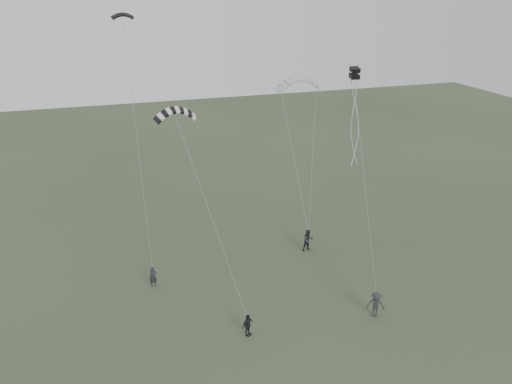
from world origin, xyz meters
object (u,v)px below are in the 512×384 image
object	(u,v)px
flyer_left	(153,277)
flyer_far	(376,304)
kite_pale_large	(299,78)
flyer_center	(248,325)
kite_striped	(175,110)
flyer_right	(308,240)
kite_box	(355,73)
kite_dark_small	(122,15)

from	to	relation	value
flyer_left	flyer_far	world-z (taller)	flyer_far
flyer_left	kite_pale_large	bearing A→B (deg)	18.90
flyer_center	kite_striped	bearing A→B (deg)	81.00
flyer_right	flyer_center	size ratio (longest dim) A/B	1.23
flyer_right	kite_striped	distance (m)	16.72
kite_pale_large	kite_striped	bearing A→B (deg)	-147.51
flyer_left	flyer_center	world-z (taller)	flyer_left
kite_pale_large	kite_striped	world-z (taller)	kite_pale_large
flyer_left	flyer_center	distance (m)	9.16
flyer_center	kite_striped	world-z (taller)	kite_striped
flyer_center	kite_box	world-z (taller)	kite_box
flyer_left	kite_dark_small	world-z (taller)	kite_dark_small
flyer_right	flyer_left	bearing A→B (deg)	-179.48
flyer_center	flyer_far	xyz separation A→B (m)	(8.88, -0.71, 0.16)
flyer_far	kite_striped	size ratio (longest dim) A/B	0.70
flyer_right	kite_box	bearing A→B (deg)	-76.87
flyer_right	flyer_far	world-z (taller)	flyer_right
kite_pale_large	kite_box	xyz separation A→B (m)	(0.39, -8.85, 1.82)
flyer_far	kite_dark_small	distance (m)	26.78
kite_dark_small	kite_striped	world-z (taller)	kite_dark_small
flyer_far	flyer_right	bearing A→B (deg)	126.38
flyer_left	kite_striped	xyz separation A→B (m)	(2.33, -0.70, 12.68)
flyer_center	kite_box	xyz separation A→B (m)	(9.35, 5.53, 14.69)
kite_dark_small	kite_striped	xyz separation A→B (m)	(2.39, -6.24, -5.59)
flyer_left	flyer_far	distance (m)	16.28
flyer_right	kite_pale_large	distance (m)	13.75
flyer_right	kite_striped	size ratio (longest dim) A/B	0.71
flyer_right	flyer_center	distance (m)	12.20
kite_box	kite_dark_small	bearing A→B (deg)	157.33
flyer_far	kite_striped	bearing A→B (deg)	178.69
flyer_right	kite_box	world-z (taller)	kite_box
flyer_center	kite_striped	distance (m)	14.71
flyer_far	kite_dark_small	size ratio (longest dim) A/B	1.25
flyer_center	kite_dark_small	distance (m)	23.10
kite_dark_small	flyer_far	bearing A→B (deg)	-48.32
kite_striped	flyer_left	bearing A→B (deg)	157.53
kite_box	kite_pale_large	bearing A→B (deg)	97.54
flyer_right	flyer_center	world-z (taller)	flyer_right
flyer_right	flyer_center	xyz separation A→B (m)	(-8.10, -9.12, -0.18)
flyer_right	flyer_center	bearing A→B (deg)	-137.64
kite_dark_small	kite_box	world-z (taller)	kite_dark_small
flyer_left	kite_pale_large	distance (m)	20.22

